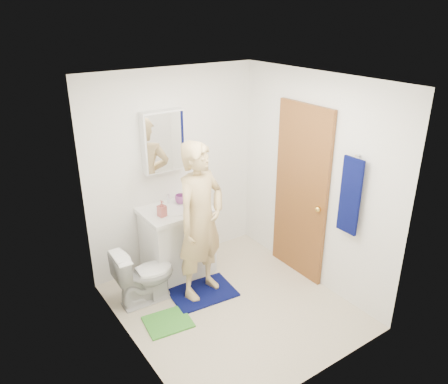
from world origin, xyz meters
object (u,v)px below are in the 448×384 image
Objects in this scene: towel at (350,196)px; soap_dispenser at (162,209)px; medicine_cabinet at (163,141)px; toilet at (145,275)px; man at (201,221)px; vanity_cabinet at (177,243)px; toothbrush_cup at (181,199)px.

towel reaches higher than soap_dispenser.
towel is 2.00m from soap_dispenser.
towel is at bearing -55.39° from medicine_cabinet.
man is at bearing -108.73° from toilet.
vanity_cabinet is at bearing 21.00° from soap_dispenser.
medicine_cabinet is at bearing 124.61° from towel.
vanity_cabinet is 4.32× the size of soap_dispenser.
man is (0.02, -0.74, -0.70)m from medicine_cabinet.
toothbrush_cup reaches higher than toilet.
vanity_cabinet is 0.59m from soap_dispenser.
medicine_cabinet is 5.19× the size of toothbrush_cup.
vanity_cabinet is 1.00× the size of towel.
soap_dispenser is 1.37× the size of toothbrush_cup.
soap_dispenser is at bearing -125.04° from medicine_cabinet.
man is at bearing 140.24° from towel.
vanity_cabinet is at bearing -140.76° from toothbrush_cup.
toothbrush_cup is (0.69, 0.40, 0.57)m from toilet.
vanity_cabinet is 2.08m from towel.
toilet is 4.90× the size of toothbrush_cup.
towel is 0.46× the size of man.
soap_dispenser is (-0.22, -0.31, -0.66)m from medicine_cabinet.
medicine_cabinet is 0.87× the size of towel.
toothbrush_cup is at bearing 123.68° from towel.
towel is at bearing -56.53° from man.
towel is 1.94m from toothbrush_cup.
vanity_cabinet is 0.46× the size of man.
toothbrush_cup is (-1.06, 1.59, -0.35)m from towel.
toothbrush_cup is at bearing -58.28° from toilet.
medicine_cabinet reaches higher than toothbrush_cup.
toilet is at bearing -150.25° from toothbrush_cup.
soap_dispenser is 0.39m from toothbrush_cup.
vanity_cabinet reaches higher than toilet.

